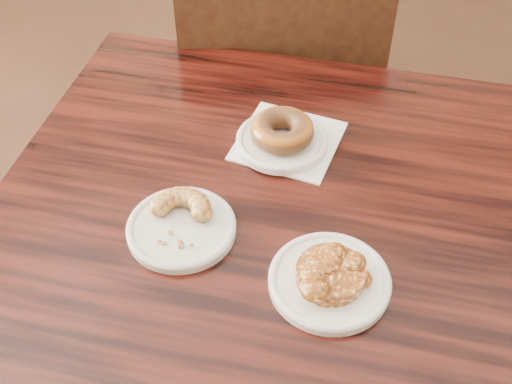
% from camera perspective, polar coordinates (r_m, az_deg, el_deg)
% --- Properties ---
extents(floor, '(5.00, 5.00, 0.00)m').
position_cam_1_polar(floor, '(1.70, 4.03, -14.57)').
color(floor, black).
rests_on(floor, ground).
extents(cafe_table, '(0.91, 0.91, 0.75)m').
position_cam_1_polar(cafe_table, '(1.27, 0.69, -13.46)').
color(cafe_table, black).
rests_on(cafe_table, floor).
extents(chair_far, '(0.55, 0.55, 0.90)m').
position_cam_1_polar(chair_far, '(1.67, 1.85, 7.94)').
color(chair_far, black).
rests_on(chair_far, floor).
extents(napkin, '(0.19, 0.19, 0.00)m').
position_cam_1_polar(napkin, '(1.09, 2.89, 4.55)').
color(napkin, white).
rests_on(napkin, cafe_table).
extents(plate_donut, '(0.15, 0.15, 0.01)m').
position_cam_1_polar(plate_donut, '(1.08, 2.31, 4.50)').
color(plate_donut, white).
rests_on(plate_donut, napkin).
extents(plate_cruller, '(0.16, 0.16, 0.01)m').
position_cam_1_polar(plate_cruller, '(0.95, -6.64, -3.25)').
color(plate_cruller, silver).
rests_on(plate_cruller, cafe_table).
extents(plate_fritter, '(0.17, 0.17, 0.01)m').
position_cam_1_polar(plate_fritter, '(0.89, 6.54, -7.91)').
color(plate_fritter, white).
rests_on(plate_fritter, cafe_table).
extents(glazed_donut, '(0.11, 0.11, 0.04)m').
position_cam_1_polar(glazed_donut, '(1.06, 2.35, 5.50)').
color(glazed_donut, '#914015').
rests_on(glazed_donut, plate_donut).
extents(apple_fritter, '(0.13, 0.13, 0.03)m').
position_cam_1_polar(apple_fritter, '(0.87, 6.65, -7.07)').
color(apple_fritter, '#441D07').
rests_on(apple_fritter, plate_fritter).
extents(cruller_fragment, '(0.11, 0.11, 0.03)m').
position_cam_1_polar(cruller_fragment, '(0.94, -6.75, -2.42)').
color(cruller_fragment, brown).
rests_on(cruller_fragment, plate_cruller).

